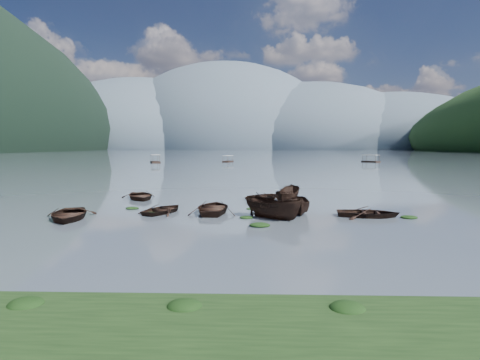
{
  "coord_description": "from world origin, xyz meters",
  "views": [
    {
      "loc": [
        1.05,
        -23.12,
        5.1
      ],
      "look_at": [
        0.0,
        12.0,
        2.0
      ],
      "focal_mm": 28.0,
      "sensor_mm": 36.0,
      "label": 1
    }
  ],
  "objects_px": {
    "rowboat_3": "(214,212)",
    "pontoon_left": "(155,162)",
    "rowboat_0": "(69,219)",
    "pontoon_centre": "(228,162)"
  },
  "relations": [
    {
      "from": "rowboat_0",
      "to": "rowboat_3",
      "type": "height_order",
      "value": "rowboat_3"
    },
    {
      "from": "rowboat_3",
      "to": "rowboat_0",
      "type": "bearing_deg",
      "value": 17.51
    },
    {
      "from": "rowboat_3",
      "to": "pontoon_left",
      "type": "distance_m",
      "value": 99.0
    },
    {
      "from": "rowboat_3",
      "to": "pontoon_left",
      "type": "height_order",
      "value": "pontoon_left"
    },
    {
      "from": "rowboat_3",
      "to": "pontoon_left",
      "type": "xyz_separation_m",
      "value": [
        -29.02,
        94.65,
        0.0
      ]
    },
    {
      "from": "rowboat_3",
      "to": "pontoon_centre",
      "type": "xyz_separation_m",
      "value": [
        -5.17,
        100.93,
        0.0
      ]
    },
    {
      "from": "rowboat_0",
      "to": "pontoon_centre",
      "type": "relative_size",
      "value": 0.92
    },
    {
      "from": "rowboat_0",
      "to": "pontoon_left",
      "type": "distance_m",
      "value": 99.58
    },
    {
      "from": "rowboat_0",
      "to": "pontoon_left",
      "type": "relative_size",
      "value": 0.76
    },
    {
      "from": "rowboat_3",
      "to": "pontoon_centre",
      "type": "bearing_deg",
      "value": -86.73
    }
  ]
}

